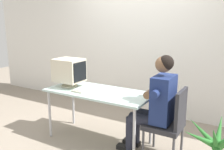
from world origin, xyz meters
The scene contains 7 objects.
ground_plane centered at (0.00, 0.00, 0.00)m, with size 12.00×12.00×0.00m, color gray.
wall_back centered at (0.30, 1.40, 1.50)m, with size 8.00×0.10×3.00m, color silver.
desk centered at (0.00, 0.00, 0.67)m, with size 1.47×0.65×0.73m.
crt_monitor centered at (-0.49, -0.01, 0.96)m, with size 0.40×0.32×0.41m.
keyboard centered at (-0.20, -0.01, 0.74)m, with size 0.19×0.44×0.03m.
office_chair centered at (1.00, 0.02, 0.50)m, with size 0.43×0.43×0.90m.
person_seated centered at (0.81, 0.02, 0.69)m, with size 0.68×0.57×1.29m.
Camera 1 is at (1.78, -2.66, 1.67)m, focal length 39.02 mm.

